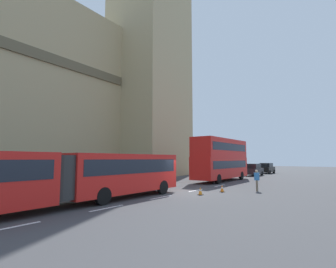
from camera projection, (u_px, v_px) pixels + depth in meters
name	position (u px, v px, depth m)	size (l,w,h in m)	color
ground_plane	(184.00, 193.00, 18.95)	(160.00, 160.00, 0.00)	#424244
lane_centre_marking	(138.00, 202.00, 14.88)	(25.20, 0.16, 0.01)	silver
articulated_bus	(56.00, 175.00, 12.96)	(18.51, 2.54, 2.90)	red
double_decker_bus	(221.00, 158.00, 29.39)	(10.44, 2.54, 4.90)	red
sedan_lead	(254.00, 170.00, 38.29)	(4.40, 1.86, 1.85)	black
sedan_trailing	(267.00, 168.00, 44.45)	(4.40, 1.86, 1.85)	black
traffic_cone_west	(200.00, 191.00, 17.86)	(0.36, 0.36, 0.58)	black
traffic_cone_middle	(222.00, 188.00, 19.44)	(0.36, 0.36, 0.58)	black
pedestrian_near_cones	(257.00, 180.00, 20.04)	(0.36, 0.46, 1.69)	#726651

